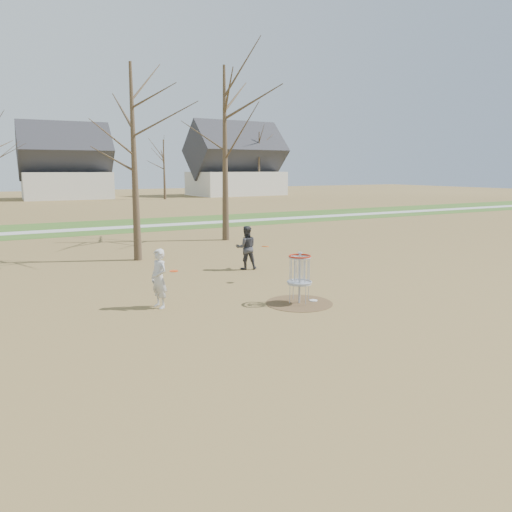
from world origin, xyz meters
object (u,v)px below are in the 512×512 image
Objects in this scene: player_standing at (159,279)px; player_throwing at (246,248)px; disc_grounded at (313,300)px; disc_golf_basket at (300,270)px.

player_throwing is at bearing 113.47° from player_standing.
player_standing is 7.01× the size of disc_grounded.
disc_grounded is at bearing 101.62° from player_throwing.
disc_grounded is at bearing 55.21° from player_standing.
player_throwing is 4.89m from disc_golf_basket.
disc_grounded is (-0.45, -4.82, -0.76)m from player_throwing.
player_throwing reaches higher than player_standing.
disc_golf_basket is (3.41, -1.39, 0.14)m from player_standing.
player_standing is at bearing 160.04° from disc_grounded.
disc_golf_basket is (-0.46, 0.01, 0.89)m from disc_grounded.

